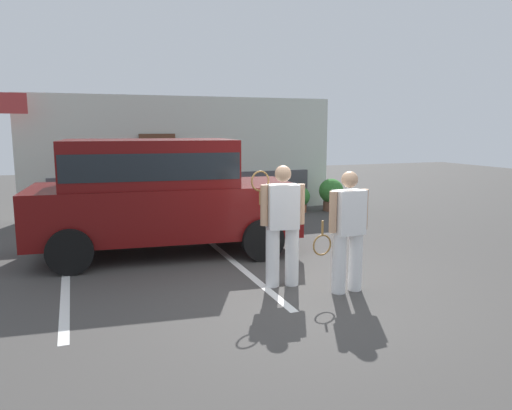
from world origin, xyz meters
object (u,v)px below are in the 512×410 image
(parked_suv, at_px, (159,191))
(flag_pole, at_px, (0,134))
(tennis_player_woman, at_px, (348,230))
(potted_plant_by_porch, at_px, (300,198))
(potted_plant_secondary, at_px, (331,193))
(tennis_player_man, at_px, (282,224))

(parked_suv, height_order, flag_pole, flag_pole)
(tennis_player_woman, bearing_deg, parked_suv, -61.22)
(flag_pole, bearing_deg, potted_plant_by_porch, -1.94)
(parked_suv, bearing_deg, potted_plant_secondary, 35.55)
(parked_suv, height_order, tennis_player_woman, parked_suv)
(flag_pole, bearing_deg, parked_suv, -48.99)
(tennis_player_woman, height_order, potted_plant_by_porch, tennis_player_woman)
(tennis_player_man, distance_m, tennis_player_woman, 0.92)
(potted_plant_by_porch, bearing_deg, tennis_player_man, -118.09)
(parked_suv, height_order, potted_plant_by_porch, parked_suv)
(parked_suv, height_order, tennis_player_man, parked_suv)
(potted_plant_by_porch, bearing_deg, flag_pole, 178.06)
(parked_suv, xyz_separation_m, tennis_player_man, (1.32, -2.47, -0.24))
(tennis_player_woman, distance_m, flag_pole, 8.11)
(potted_plant_secondary, height_order, flag_pole, flag_pole)
(tennis_player_man, xyz_separation_m, potted_plant_by_porch, (2.95, 5.53, -0.53))
(parked_suv, distance_m, potted_plant_secondary, 5.98)
(potted_plant_by_porch, relative_size, potted_plant_secondary, 0.78)
(parked_suv, xyz_separation_m, tennis_player_woman, (2.06, -3.02, -0.28))
(tennis_player_man, height_order, flag_pole, flag_pole)
(parked_suv, bearing_deg, tennis_player_man, -56.14)
(parked_suv, distance_m, tennis_player_woman, 3.67)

